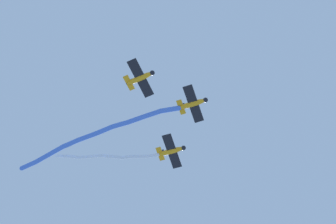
% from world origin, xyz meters
% --- Properties ---
extents(airplane_lead, '(5.65, 7.27, 1.83)m').
position_xyz_m(airplane_lead, '(-5.15, -0.77, 78.97)').
color(airplane_lead, orange).
extents(smoke_trail_lead, '(29.17, 19.09, 4.26)m').
position_xyz_m(smoke_trail_lead, '(-21.99, 8.82, 80.75)').
color(smoke_trail_lead, '#4C75DB').
extents(airplane_left_wing, '(5.67, 7.31, 1.83)m').
position_xyz_m(airplane_left_wing, '(-7.62, 9.18, 78.97)').
color(airplane_left_wing, orange).
extents(smoke_trail_left_wing, '(19.99, 6.61, 6.08)m').
position_xyz_m(smoke_trail_left_wing, '(-19.69, 13.46, 81.57)').
color(smoke_trail_left_wing, white).
extents(airplane_right_wing, '(5.70, 7.06, 1.83)m').
position_xyz_m(airplane_right_wing, '(-14.79, -4.30, 79.27)').
color(airplane_right_wing, orange).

